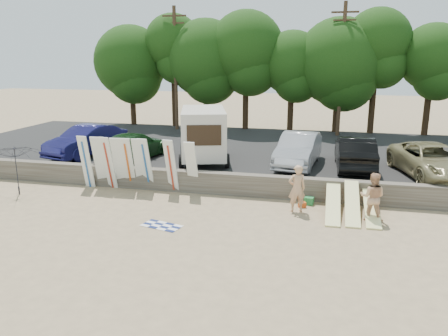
# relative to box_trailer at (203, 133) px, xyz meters

# --- Properties ---
(ground) EXTENTS (120.00, 120.00, 0.00)m
(ground) POSITION_rel_box_trailer_xyz_m (5.07, -6.13, -2.26)
(ground) COLOR tan
(ground) RESTS_ON ground
(seawall) EXTENTS (44.00, 0.50, 1.00)m
(seawall) POSITION_rel_box_trailer_xyz_m (5.07, -3.13, -1.76)
(seawall) COLOR #6B6356
(seawall) RESTS_ON ground
(parking_lot) EXTENTS (44.00, 14.50, 0.70)m
(parking_lot) POSITION_rel_box_trailer_xyz_m (5.07, 4.37, -1.91)
(parking_lot) COLOR #282828
(parking_lot) RESTS_ON ground
(treeline) EXTENTS (34.12, 6.28, 8.82)m
(treeline) POSITION_rel_box_trailer_xyz_m (4.25, 11.45, 3.81)
(treeline) COLOR #382616
(treeline) RESTS_ON parking_lot
(utility_poles) EXTENTS (25.80, 0.26, 9.00)m
(utility_poles) POSITION_rel_box_trailer_xyz_m (7.07, 9.87, 3.16)
(utility_poles) COLOR #473321
(utility_poles) RESTS_ON parking_lot
(box_trailer) EXTENTS (3.44, 4.82, 2.79)m
(box_trailer) POSITION_rel_box_trailer_xyz_m (0.00, 0.00, 0.00)
(box_trailer) COLOR beige
(box_trailer) RESTS_ON parking_lot
(car_0) EXTENTS (3.01, 5.36, 1.67)m
(car_0) POSITION_rel_box_trailer_xyz_m (-6.85, -0.02, -0.73)
(car_0) COLOR #17164F
(car_0) RESTS_ON parking_lot
(car_1) EXTENTS (2.63, 5.23, 1.46)m
(car_1) POSITION_rel_box_trailer_xyz_m (-3.86, -0.34, -0.84)
(car_1) COLOR #123315
(car_1) RESTS_ON parking_lot
(car_2) EXTENTS (2.26, 5.18, 1.66)m
(car_2) POSITION_rel_box_trailer_xyz_m (4.95, 0.29, -0.74)
(car_2) COLOR #A9A9AE
(car_2) RESTS_ON parking_lot
(car_3) EXTENTS (1.87, 4.99, 1.63)m
(car_3) POSITION_rel_box_trailer_xyz_m (7.71, 0.23, -0.75)
(car_3) COLOR black
(car_3) RESTS_ON parking_lot
(car_4) EXTENTS (3.71, 5.91, 1.52)m
(car_4) POSITION_rel_box_trailer_xyz_m (11.13, -0.49, -0.80)
(car_4) COLOR #8C8259
(car_4) RESTS_ON parking_lot
(surfboard_upright_0) EXTENTS (0.53, 0.55, 2.57)m
(surfboard_upright_0) POSITION_rel_box_trailer_xyz_m (-4.75, -3.70, -0.98)
(surfboard_upright_0) COLOR white
(surfboard_upright_0) RESTS_ON ground
(surfboard_upright_1) EXTENTS (0.53, 0.68, 2.54)m
(surfboard_upright_1) POSITION_rel_box_trailer_xyz_m (-4.14, -3.55, -0.99)
(surfboard_upright_1) COLOR white
(surfboard_upright_1) RESTS_ON ground
(surfboard_upright_2) EXTENTS (0.58, 0.66, 2.56)m
(surfboard_upright_2) POSITION_rel_box_trailer_xyz_m (-3.63, -3.62, -0.99)
(surfboard_upright_2) COLOR white
(surfboard_upright_2) RESTS_ON ground
(surfboard_upright_3) EXTENTS (0.54, 0.72, 2.54)m
(surfboard_upright_3) POSITION_rel_box_trailer_xyz_m (-3.15, -3.55, -1.00)
(surfboard_upright_3) COLOR white
(surfboard_upright_3) RESTS_ON ground
(surfboard_upright_4) EXTENTS (0.52, 0.70, 2.54)m
(surfboard_upright_4) POSITION_rel_box_trailer_xyz_m (-2.67, -3.53, -1.00)
(surfboard_upright_4) COLOR white
(surfboard_upright_4) RESTS_ON ground
(surfboard_upright_5) EXTENTS (0.56, 0.73, 2.54)m
(surfboard_upright_5) POSITION_rel_box_trailer_xyz_m (-2.11, -3.49, -1.00)
(surfboard_upright_5) COLOR white
(surfboard_upright_5) RESTS_ON ground
(surfboard_upright_6) EXTENTS (0.59, 0.70, 2.55)m
(surfboard_upright_6) POSITION_rel_box_trailer_xyz_m (-1.78, -3.51, -0.99)
(surfboard_upright_6) COLOR white
(surfboard_upright_6) RESTS_ON ground
(surfboard_upright_7) EXTENTS (0.59, 0.67, 2.56)m
(surfboard_upright_7) POSITION_rel_box_trailer_xyz_m (-0.54, -3.57, -0.99)
(surfboard_upright_7) COLOR white
(surfboard_upright_7) RESTS_ON ground
(surfboard_upright_8) EXTENTS (0.52, 0.83, 2.51)m
(surfboard_upright_8) POSITION_rel_box_trailer_xyz_m (0.44, -3.48, -1.01)
(surfboard_upright_8) COLOR white
(surfboard_upright_8) RESTS_ON ground
(surfboard_low_0) EXTENTS (0.56, 2.89, 0.93)m
(surfboard_low_0) POSITION_rel_box_trailer_xyz_m (6.70, -4.74, -1.80)
(surfboard_low_0) COLOR #FFFAA0
(surfboard_low_0) RESTS_ON ground
(surfboard_low_1) EXTENTS (0.56, 2.86, 1.05)m
(surfboard_low_1) POSITION_rel_box_trailer_xyz_m (7.43, -4.69, -1.74)
(surfboard_low_1) COLOR #FFFAA0
(surfboard_low_1) RESTS_ON ground
(surfboard_low_2) EXTENTS (0.56, 2.92, 0.82)m
(surfboard_low_2) POSITION_rel_box_trailer_xyz_m (8.17, -4.63, -1.85)
(surfboard_low_2) COLOR #FFFAA0
(surfboard_low_2) RESTS_ON ground
(beachgoer_a) EXTENTS (0.83, 0.67, 1.96)m
(beachgoer_a) POSITION_rel_box_trailer_xyz_m (5.25, -4.76, -1.28)
(beachgoer_a) COLOR tan
(beachgoer_a) RESTS_ON ground
(beachgoer_b) EXTENTS (1.04, 0.87, 1.91)m
(beachgoer_b) POSITION_rel_box_trailer_xyz_m (8.12, -5.13, -1.31)
(beachgoer_b) COLOR tan
(beachgoer_b) RESTS_ON ground
(cooler) EXTENTS (0.43, 0.37, 0.32)m
(cooler) POSITION_rel_box_trailer_xyz_m (5.72, -3.73, -2.10)
(cooler) COLOR #278F45
(cooler) RESTS_ON ground
(gear_bag) EXTENTS (0.37, 0.33, 0.22)m
(gear_bag) POSITION_rel_box_trailer_xyz_m (5.46, -4.16, -2.15)
(gear_bag) COLOR #C14916
(gear_bag) RESTS_ON ground
(beach_towel) EXTENTS (1.83, 1.83, 0.00)m
(beach_towel) POSITION_rel_box_trailer_xyz_m (0.47, -7.47, -2.26)
(beach_towel) COLOR white
(beach_towel) RESTS_ON ground
(beach_umbrella) EXTENTS (3.47, 3.49, 2.29)m
(beach_umbrella) POSITION_rel_box_trailer_xyz_m (-7.32, -5.40, -1.12)
(beach_umbrella) COLOR black
(beach_umbrella) RESTS_ON ground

